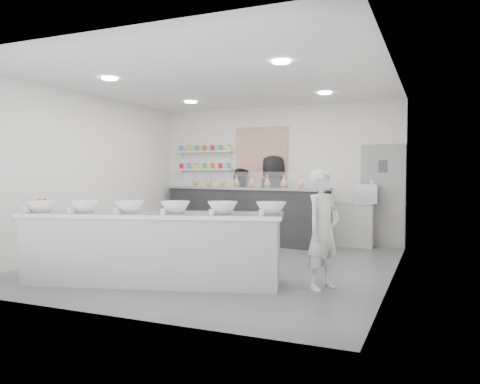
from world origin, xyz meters
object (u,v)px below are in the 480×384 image
at_px(woman_prep, 323,230).
at_px(staff_right, 273,198).
at_px(espresso_ledge, 344,224).
at_px(staff_left, 240,204).
at_px(prep_counter, 152,248).
at_px(back_bar, 244,214).
at_px(espresso_machine, 366,194).

bearing_deg(woman_prep, staff_right, 52.57).
distance_m(espresso_ledge, staff_right, 1.64).
height_order(woman_prep, staff_right, staff_right).
xyz_separation_m(espresso_ledge, staff_left, (-2.36, 0.03, 0.36)).
distance_m(woman_prep, staff_left, 4.70).
relative_size(prep_counter, woman_prep, 2.29).
relative_size(staff_left, staff_right, 0.85).
bearing_deg(staff_left, back_bar, 143.66).
bearing_deg(back_bar, woman_prep, -42.28).
bearing_deg(espresso_machine, staff_right, 179.12).
bearing_deg(woman_prep, staff_left, 61.22).
height_order(back_bar, espresso_machine, espresso_machine).
distance_m(prep_counter, back_bar, 4.15).
bearing_deg(espresso_ledge, back_bar, -174.18).
distance_m(back_bar, espresso_machine, 2.64).
distance_m(prep_counter, espresso_ledge, 4.71).
bearing_deg(espresso_ledge, woman_prep, -83.60).
height_order(back_bar, staff_left, staff_left).
height_order(prep_counter, espresso_ledge, prep_counter).
relative_size(woman_prep, staff_right, 0.81).
height_order(back_bar, espresso_ledge, back_bar).
height_order(espresso_machine, staff_right, staff_right).
relative_size(woman_prep, staff_left, 0.96).
bearing_deg(prep_counter, woman_prep, -0.58).
distance_m(back_bar, woman_prep, 4.38).
relative_size(prep_counter, espresso_machine, 7.30).
bearing_deg(woman_prep, prep_counter, 130.05).
xyz_separation_m(espresso_machine, staff_right, (-2.00, 0.03, -0.13)).
xyz_separation_m(back_bar, staff_left, (-0.20, 0.25, 0.20)).
height_order(woman_prep, staff_left, staff_left).
xyz_separation_m(prep_counter, back_bar, (-0.35, 4.14, 0.12)).
bearing_deg(woman_prep, espresso_machine, 24.71).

